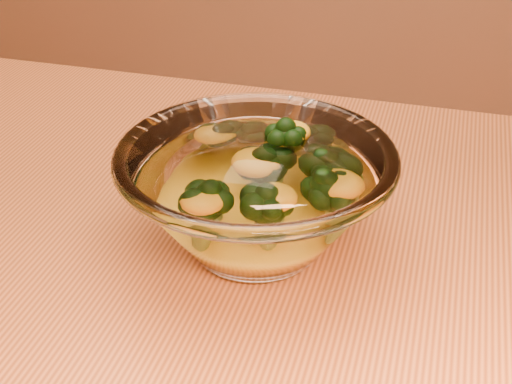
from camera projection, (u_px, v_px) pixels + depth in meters
The scene contains 3 objects.
glass_bowl at pixel (256, 197), 0.59m from camera, with size 0.23×0.23×0.10m.
cheese_sauce at pixel (256, 219), 0.60m from camera, with size 0.12×0.12×0.03m, color yellow.
broccoli_heap at pixel (276, 176), 0.59m from camera, with size 0.15×0.15×0.07m.
Camera 1 is at (0.02, -0.42, 1.12)m, focal length 50.00 mm.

